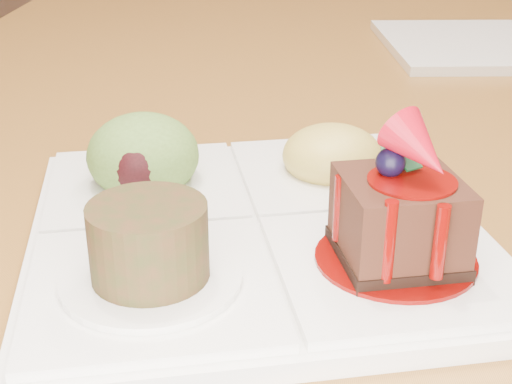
{
  "coord_description": "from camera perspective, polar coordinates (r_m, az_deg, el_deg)",
  "views": [
    {
      "loc": [
        -0.07,
        -1.16,
        0.97
      ],
      "look_at": [
        -0.08,
        -0.75,
        0.79
      ],
      "focal_mm": 50.0,
      "sensor_mm": 36.0,
      "label": 1
    }
  ],
  "objects": [
    {
      "name": "dining_table",
      "position": [
        1.2,
        4.38,
        10.57
      ],
      "size": [
        1.0,
        1.8,
        0.75
      ],
      "color": "#905D25",
      "rests_on": "ground"
    },
    {
      "name": "sampler_plate",
      "position": [
        0.46,
        -0.37,
        -1.27
      ],
      "size": [
        0.33,
        0.33,
        0.11
      ],
      "rotation": [
        0.0,
        0.0,
        0.18
      ],
      "color": "white",
      "rests_on": "dining_table"
    },
    {
      "name": "second_plate",
      "position": [
        1.02,
        18.16,
        11.15
      ],
      "size": [
        0.28,
        0.28,
        0.01
      ],
      "primitive_type": "cube",
      "rotation": [
        0.0,
        0.0,
        0.04
      ],
      "color": "white",
      "rests_on": "dining_table"
    }
  ]
}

